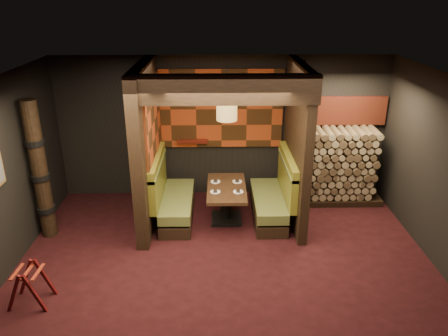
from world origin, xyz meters
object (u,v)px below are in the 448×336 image
at_px(booth_bench_right, 274,198).
at_px(luggage_rack, 30,284).
at_px(totem_column, 40,172).
at_px(pendant_lamp, 227,107).
at_px(firewood_stack, 338,166).
at_px(booth_bench_left, 172,199).
at_px(dining_table, 227,198).

bearing_deg(booth_bench_right, luggage_rack, -146.81).
distance_m(booth_bench_right, luggage_rack, 4.29).
bearing_deg(totem_column, booth_bench_right, 7.86).
height_order(pendant_lamp, luggage_rack, pendant_lamp).
distance_m(luggage_rack, firewood_stack, 5.83).
xyz_separation_m(booth_bench_left, totem_column, (-2.09, -0.55, 0.79)).
distance_m(luggage_rack, totem_column, 2.04).
bearing_deg(pendant_lamp, booth_bench_left, 171.90).
height_order(dining_table, luggage_rack, dining_table).
relative_size(dining_table, firewood_stack, 0.74).
relative_size(booth_bench_left, booth_bench_right, 1.00).
relative_size(booth_bench_left, totem_column, 0.67).
height_order(booth_bench_left, booth_bench_right, same).
height_order(booth_bench_right, totem_column, totem_column).
xyz_separation_m(dining_table, firewood_stack, (2.23, 0.79, 0.31)).
xyz_separation_m(pendant_lamp, luggage_rack, (-2.71, -2.21, -1.86)).
distance_m(booth_bench_right, pendant_lamp, 1.98).
relative_size(pendant_lamp, luggage_rack, 1.50).
bearing_deg(pendant_lamp, firewood_stack, 20.70).
height_order(booth_bench_right, pendant_lamp, pendant_lamp).
height_order(dining_table, totem_column, totem_column).
relative_size(pendant_lamp, totem_column, 0.38).
distance_m(dining_table, luggage_rack, 3.53).
bearing_deg(totem_column, luggage_rack, -77.78).
relative_size(booth_bench_left, luggage_rack, 2.63).
relative_size(luggage_rack, totem_column, 0.25).
bearing_deg(booth_bench_right, pendant_lamp, -170.71).
xyz_separation_m(booth_bench_left, booth_bench_right, (1.89, 0.00, 0.00)).
xyz_separation_m(pendant_lamp, firewood_stack, (2.23, 0.84, -1.42)).
bearing_deg(booth_bench_left, totem_column, -165.25).
distance_m(booth_bench_left, dining_table, 1.02).
bearing_deg(dining_table, luggage_rack, -140.24).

